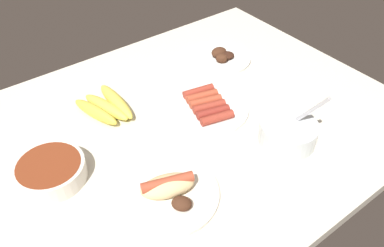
{
  "coord_description": "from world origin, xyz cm",
  "views": [
    {
      "loc": [
        -45.39,
        -65.1,
        69.85
      ],
      "look_at": [
        0.53,
        -4.18,
        3.0
      ],
      "focal_mm": 36.86,
      "sensor_mm": 36.0,
      "label": 1
    }
  ],
  "objects": [
    {
      "name": "bowl_coleslaw",
      "position": [
        17.73,
        -21.48,
        3.24
      ],
      "size": [
        14.53,
        14.53,
        15.79
      ],
      "color": "silver",
      "rests_on": "ground_plane"
    },
    {
      "name": "plate_grilled_meat",
      "position": [
        29.26,
        18.75,
        0.99
      ],
      "size": [
        20.89,
        20.89,
        4.11
      ],
      "color": "white",
      "rests_on": "ground_plane"
    },
    {
      "name": "plate_hotdog_assembled",
      "position": [
        -16.25,
        -17.88,
        1.77
      ],
      "size": [
        22.92,
        22.92,
        5.61
      ],
      "color": "white",
      "rests_on": "ground_plane"
    },
    {
      "name": "bowl_chili",
      "position": [
        -34.84,
        2.63,
        2.58
      ],
      "size": [
        16.08,
        16.08,
        4.7
      ],
      "color": "white",
      "rests_on": "ground_plane"
    },
    {
      "name": "banana_bunch",
      "position": [
        -13.14,
        16.72,
        1.88
      ],
      "size": [
        12.56,
        17.88,
        3.92
      ],
      "color": "gold",
      "rests_on": "ground_plane"
    },
    {
      "name": "plate_sausages",
      "position": [
        9.46,
        0.6,
        1.09
      ],
      "size": [
        23.18,
        23.18,
        3.32
      ],
      "color": "white",
      "rests_on": "ground_plane"
    },
    {
      "name": "ground_plane",
      "position": [
        0.0,
        0.0,
        -1.5
      ],
      "size": [
        120.0,
        90.0,
        3.0
      ],
      "primitive_type": "cube",
      "color": "silver"
    }
  ]
}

